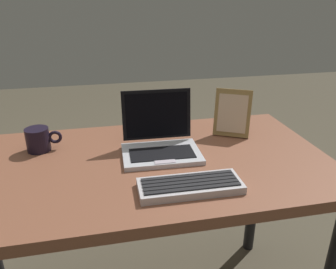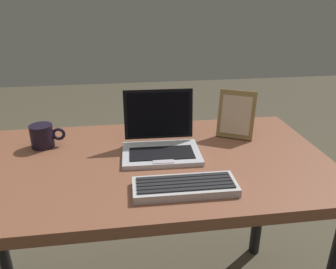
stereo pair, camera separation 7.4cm
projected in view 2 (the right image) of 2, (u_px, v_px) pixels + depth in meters
name	position (u px, v px, depth m)	size (l,w,h in m)	color
desk	(135.00, 183.00, 1.21)	(1.38, 0.71, 0.75)	brown
laptop_front	(160.00, 141.00, 1.22)	(0.28, 0.22, 0.21)	#BABBC3
external_keyboard	(185.00, 186.00, 0.99)	(0.31, 0.12, 0.03)	#BCB7BC
photo_frame	(236.00, 115.00, 1.33)	(0.15, 0.11, 0.19)	olive
coffee_mug	(43.00, 136.00, 1.26)	(0.13, 0.08, 0.09)	black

